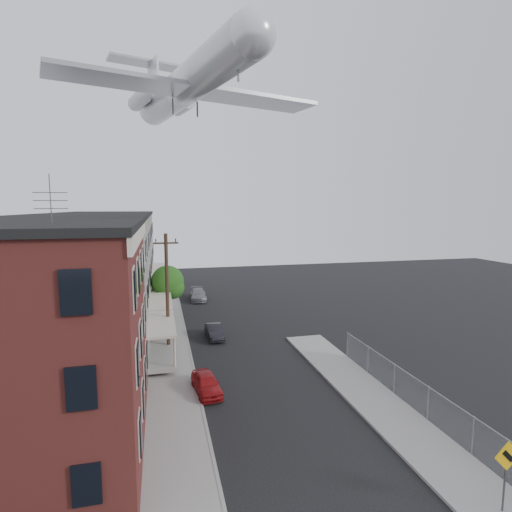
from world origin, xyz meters
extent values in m
cube|color=gray|center=(-5.50, 24.00, 0.06)|extent=(3.00, 62.00, 0.12)
cube|color=gray|center=(5.50, 6.00, 0.06)|extent=(3.00, 26.00, 0.12)
cube|color=gray|center=(-4.05, 24.00, 0.07)|extent=(0.15, 62.00, 0.14)
cube|color=gray|center=(4.05, 6.00, 0.07)|extent=(0.15, 26.00, 0.14)
cube|color=#3A1812|center=(-12.00, 7.00, 5.00)|extent=(10.00, 12.00, 10.00)
cube|color=black|center=(-12.00, 7.00, 10.15)|extent=(10.30, 12.30, 0.30)
cube|color=beige|center=(-6.92, 7.00, 9.70)|extent=(0.16, 12.20, 0.60)
cylinder|color=#515156|center=(-10.00, 5.00, 11.15)|extent=(0.04, 0.04, 2.00)
cube|color=slate|center=(-12.00, 16.50, 5.00)|extent=(10.00, 7.00, 10.00)
cube|color=black|center=(-12.00, 16.50, 10.15)|extent=(10.25, 7.00, 0.30)
cube|color=gray|center=(-6.10, 16.50, 0.55)|extent=(1.80, 6.40, 0.25)
cube|color=beige|center=(-6.10, 16.50, 2.75)|extent=(1.90, 6.50, 0.15)
cube|color=gray|center=(-12.00, 23.50, 5.00)|extent=(10.00, 7.00, 10.00)
cube|color=black|center=(-12.00, 23.50, 10.15)|extent=(10.25, 7.00, 0.30)
cube|color=gray|center=(-6.10, 23.50, 0.55)|extent=(1.80, 6.40, 0.25)
cube|color=beige|center=(-6.10, 23.50, 2.75)|extent=(1.90, 6.50, 0.15)
cube|color=slate|center=(-12.00, 30.50, 5.00)|extent=(10.00, 7.00, 10.00)
cube|color=black|center=(-12.00, 30.50, 10.15)|extent=(10.25, 7.00, 0.30)
cube|color=gray|center=(-6.10, 30.50, 0.55)|extent=(1.80, 6.40, 0.25)
cube|color=beige|center=(-6.10, 30.50, 2.75)|extent=(1.90, 6.50, 0.15)
cube|color=gray|center=(-12.00, 37.50, 5.00)|extent=(10.00, 7.00, 10.00)
cube|color=black|center=(-12.00, 37.50, 10.15)|extent=(10.25, 7.00, 0.30)
cube|color=gray|center=(-6.10, 37.50, 0.55)|extent=(1.80, 6.40, 0.25)
cube|color=beige|center=(-6.10, 37.50, 2.75)|extent=(1.90, 6.50, 0.15)
cube|color=slate|center=(-12.00, 44.50, 5.00)|extent=(10.00, 7.00, 10.00)
cube|color=black|center=(-12.00, 44.50, 10.15)|extent=(10.25, 7.00, 0.30)
cube|color=gray|center=(-6.10, 44.50, 0.55)|extent=(1.80, 6.40, 0.25)
cube|color=beige|center=(-6.10, 44.50, 2.75)|extent=(1.90, 6.50, 0.15)
cylinder|color=gray|center=(7.00, 2.00, 0.95)|extent=(0.06, 0.06, 1.90)
cylinder|color=gray|center=(7.00, 5.00, 0.95)|extent=(0.06, 0.06, 1.90)
cylinder|color=gray|center=(7.00, 8.00, 0.95)|extent=(0.06, 0.06, 1.90)
cylinder|color=gray|center=(7.00, 11.00, 0.95)|extent=(0.06, 0.06, 1.90)
cylinder|color=gray|center=(7.00, 14.00, 0.95)|extent=(0.06, 0.06, 1.90)
cube|color=gray|center=(7.00, 5.00, 1.85)|extent=(0.04, 18.00, 0.04)
cube|color=gray|center=(7.00, 5.00, 0.95)|extent=(0.02, 18.00, 1.80)
cylinder|color=#515156|center=(5.60, -1.00, 1.30)|extent=(0.07, 0.07, 2.60)
cube|color=#F4B20C|center=(5.60, -1.04, 2.25)|extent=(1.10, 0.03, 1.10)
cube|color=black|center=(5.60, -1.06, 2.25)|extent=(0.52, 0.02, 0.52)
cylinder|color=black|center=(-5.60, 18.00, 4.50)|extent=(0.26, 0.26, 9.00)
cube|color=black|center=(-5.60, 18.00, 8.30)|extent=(1.80, 0.12, 0.12)
cylinder|color=black|center=(-6.30, 18.00, 8.50)|extent=(0.08, 0.08, 0.25)
cylinder|color=black|center=(-4.90, 18.00, 8.50)|extent=(0.08, 0.08, 0.25)
cylinder|color=black|center=(-5.40, 28.00, 1.20)|extent=(0.24, 0.24, 2.40)
sphere|color=#1B4913|center=(-5.40, 28.00, 3.60)|extent=(3.20, 3.20, 3.20)
sphere|color=#1B4913|center=(-4.90, 27.70, 3.04)|extent=(2.24, 2.24, 2.24)
imported|color=#A11418|center=(-3.60, 10.85, 0.59)|extent=(1.78, 3.58, 1.17)
imported|color=black|center=(-1.80, 20.61, 0.58)|extent=(1.33, 3.53, 1.15)
imported|color=gray|center=(-1.80, 34.82, 0.65)|extent=(2.03, 4.55, 1.30)
cylinder|color=silver|center=(-3.38, 22.68, 20.87)|extent=(8.60, 21.46, 2.87)
sphere|color=silver|center=(-0.46, 12.34, 20.87)|extent=(2.87, 2.87, 2.87)
cone|color=silver|center=(-6.30, 33.02, 20.87)|extent=(3.49, 3.36, 2.87)
cube|color=#939399|center=(-3.01, 21.39, 19.97)|extent=(21.70, 9.46, 0.31)
cylinder|color=#939399|center=(-7.52, 29.42, 21.05)|extent=(2.35, 3.84, 1.43)
cylinder|color=#939399|center=(-3.38, 30.59, 21.05)|extent=(2.35, 3.84, 1.43)
cube|color=silver|center=(-6.18, 32.59, 23.38)|extent=(1.14, 3.34, 5.01)
cube|color=#939399|center=(-6.42, 33.46, 25.71)|extent=(8.82, 4.55, 0.22)
cylinder|color=#515156|center=(-0.95, 14.07, 19.26)|extent=(0.14, 0.14, 1.07)
camera|label=1|loc=(-6.04, -11.59, 10.91)|focal=28.00mm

